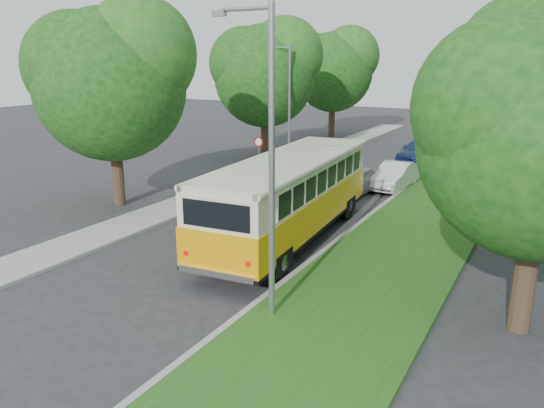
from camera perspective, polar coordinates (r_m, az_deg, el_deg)
The scene contains 13 objects.
ground at distance 18.61m, azimuth -8.00°, elevation -5.94°, with size 120.00×120.00×0.00m, color #29292C.
curb at distance 21.11m, azimuth 8.14°, elevation -3.11°, with size 0.20×70.00×0.15m, color gray.
grass_verge at distance 20.47m, azimuth 14.31°, elevation -4.08°, with size 4.50×70.00×0.13m, color #245316.
sidewalk at distance 25.15m, azimuth -10.03°, elevation -0.20°, with size 2.20×70.00×0.12m, color gray.
treeline at distance 32.65m, azimuth 16.16°, elevation 13.43°, with size 24.27×41.91×9.46m.
lamppost_near at distance 13.16m, azimuth -0.39°, elevation 5.07°, with size 1.71×0.16×8.00m.
lamppost_far at distance 33.56m, azimuth 1.73°, elevation 10.95°, with size 1.71×0.16×7.50m.
warning_sign at distance 30.25m, azimuth -1.45°, elevation 5.87°, with size 0.56×0.10×2.50m.
vintage_bus at distance 19.92m, azimuth 1.91°, elevation 0.58°, with size 2.83×10.99×3.26m, color #EF9D07, non-canonical shape.
car_silver at distance 27.47m, azimuth 8.95°, elevation 2.53°, with size 1.63×4.05×1.38m, color #BAB9BF.
car_white at distance 28.94m, azimuth 13.07°, elevation 2.97°, with size 1.46×4.17×1.38m, color silver.
car_blue at distance 36.77m, azimuth 15.65°, elevation 5.45°, with size 2.02×4.97×1.44m, color navy.
car_grey at distance 39.82m, azimuth 16.19°, elevation 6.01°, with size 2.09×4.54×1.26m, color slate.
Camera 1 is at (10.51, -13.81, 6.74)m, focal length 35.00 mm.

